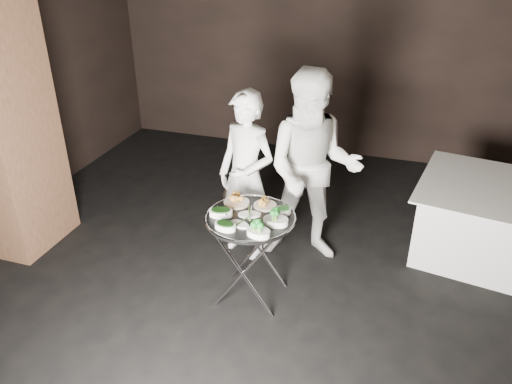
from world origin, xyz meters
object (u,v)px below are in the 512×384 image
(waiter_left, at_px, (246,177))
(tray_stand, at_px, (250,254))
(serving_tray, at_px, (250,218))
(waiter_right, at_px, (313,169))
(dining_table, at_px, (485,221))

(waiter_left, bearing_deg, tray_stand, -49.21)
(tray_stand, relative_size, serving_tray, 1.07)
(waiter_left, distance_m, waiter_right, 0.61)
(tray_stand, bearing_deg, serving_tray, 116.57)
(waiter_left, xyz_separation_m, waiter_right, (0.59, 0.12, 0.10))
(serving_tray, distance_m, waiter_right, 0.86)
(waiter_right, bearing_deg, tray_stand, -122.74)
(tray_stand, height_order, waiter_left, waiter_left)
(tray_stand, distance_m, waiter_left, 0.80)
(tray_stand, distance_m, serving_tray, 0.35)
(tray_stand, relative_size, waiter_left, 0.48)
(tray_stand, bearing_deg, waiter_right, 66.89)
(serving_tray, xyz_separation_m, waiter_left, (-0.26, 0.66, 0.02))
(waiter_left, relative_size, dining_table, 1.28)
(tray_stand, distance_m, waiter_right, 0.97)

